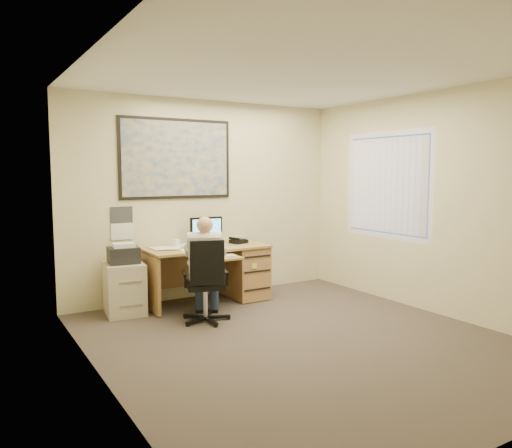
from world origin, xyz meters
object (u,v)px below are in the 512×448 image
office_chair (208,298)px  person (204,269)px  filing_cabinet (124,284)px  desk (228,267)px

office_chair → person: size_ratio=0.80×
filing_cabinet → person: person is taller
filing_cabinet → office_chair: office_chair is taller
desk → office_chair: desk is taller
filing_cabinet → office_chair: bearing=-42.3°
office_chair → person: person is taller
desk → office_chair: (-0.69, -0.81, -0.16)m
person → desk: bearing=74.5°
filing_cabinet → person: (0.71, -0.76, 0.23)m
desk → person: bearing=-133.8°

